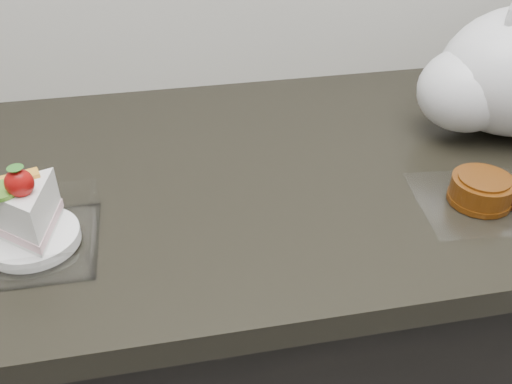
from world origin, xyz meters
name	(u,v)px	position (x,y,z in m)	size (l,w,h in m)	color
counter	(269,353)	(0.00, 1.69, 0.45)	(2.04, 0.64, 0.90)	black
cake_tray	(30,225)	(-0.34, 1.56, 0.93)	(0.16, 0.16, 0.12)	white
mooncake_wrap	(482,192)	(0.27, 1.54, 0.92)	(0.19, 0.18, 0.04)	white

